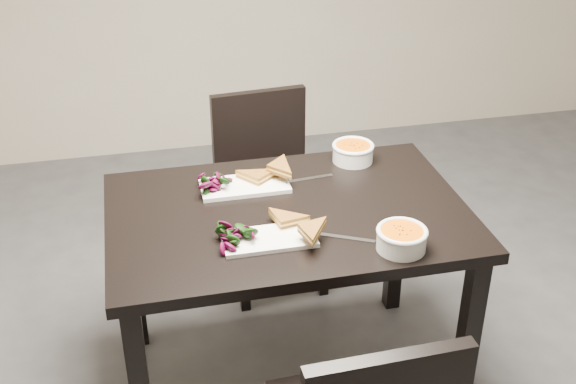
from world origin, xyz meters
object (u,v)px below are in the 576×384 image
at_px(plate_near, 269,239).
at_px(soup_bowl_near, 402,238).
at_px(table, 288,235).
at_px(chair_far, 267,178).
at_px(plate_far, 245,186).
at_px(soup_bowl_far, 353,151).

distance_m(plate_near, soup_bowl_near, 0.41).
bearing_deg(table, chair_far, 84.52).
height_order(chair_far, soup_bowl_near, chair_far).
xyz_separation_m(table, plate_near, (-0.10, -0.17, 0.11)).
relative_size(chair_far, plate_near, 2.92).
bearing_deg(plate_far, soup_bowl_near, -50.62).
xyz_separation_m(table, soup_bowl_near, (0.29, -0.30, 0.14)).
bearing_deg(table, soup_bowl_near, -46.55).
relative_size(plate_far, soup_bowl_far, 1.96).
relative_size(plate_near, soup_bowl_far, 1.84).
height_order(plate_far, soup_bowl_far, soup_bowl_far).
bearing_deg(plate_near, soup_bowl_far, 48.31).
xyz_separation_m(soup_bowl_near, plate_far, (-0.40, 0.49, -0.03)).
bearing_deg(plate_far, plate_near, -87.55).
distance_m(plate_near, plate_far, 0.36).
bearing_deg(chair_far, soup_bowl_near, -83.28).
bearing_deg(table, plate_near, -120.64).
bearing_deg(soup_bowl_near, plate_far, 129.38).
bearing_deg(soup_bowl_far, table, -136.58).
bearing_deg(soup_bowl_far, plate_near, -131.69).
xyz_separation_m(table, soup_bowl_far, (0.32, 0.30, 0.14)).
bearing_deg(plate_far, soup_bowl_far, 14.97).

